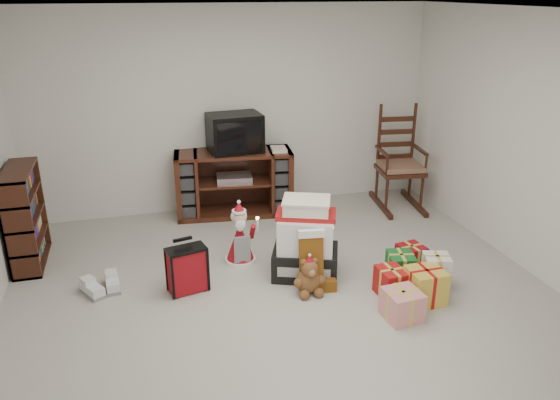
% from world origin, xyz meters
% --- Properties ---
extents(room, '(5.01, 5.01, 2.51)m').
position_xyz_m(room, '(0.00, 0.00, 1.25)').
color(room, '#ADA99F').
rests_on(room, ground).
extents(tv_stand, '(1.46, 0.66, 0.81)m').
position_xyz_m(tv_stand, '(-0.05, 2.22, 0.41)').
color(tv_stand, '#4C2015').
rests_on(tv_stand, floor).
extents(bookshelf, '(0.28, 0.83, 1.01)m').
position_xyz_m(bookshelf, '(-2.33, 1.49, 0.49)').
color(bookshelf, '#3D1910').
rests_on(bookshelf, floor).
extents(rocking_chair, '(0.65, 0.96, 1.35)m').
position_xyz_m(rocking_chair, '(2.03, 1.96, 0.46)').
color(rocking_chair, '#3D1910').
rests_on(rocking_chair, floor).
extents(gift_pile, '(0.75, 0.65, 0.79)m').
position_xyz_m(gift_pile, '(0.32, 0.48, 0.34)').
color(gift_pile, black).
rests_on(gift_pile, floor).
extents(red_suitcase, '(0.37, 0.25, 0.52)m').
position_xyz_m(red_suitcase, '(-0.84, 0.47, 0.23)').
color(red_suitcase, maroon).
rests_on(red_suitcase, floor).
extents(stocking, '(0.30, 0.16, 0.61)m').
position_xyz_m(stocking, '(0.28, 0.19, 0.31)').
color(stocking, '#0E690B').
rests_on(stocking, floor).
extents(teddy_bear, '(0.24, 0.21, 0.35)m').
position_xyz_m(teddy_bear, '(0.24, 0.14, 0.16)').
color(teddy_bear, brown).
rests_on(teddy_bear, floor).
extents(santa_figurine, '(0.28, 0.27, 0.58)m').
position_xyz_m(santa_figurine, '(0.47, 0.63, 0.22)').
color(santa_figurine, maroon).
rests_on(santa_figurine, floor).
extents(mrs_claus_figurine, '(0.33, 0.31, 0.67)m').
position_xyz_m(mrs_claus_figurine, '(-0.25, 0.91, 0.26)').
color(mrs_claus_figurine, maroon).
rests_on(mrs_claus_figurine, floor).
extents(sneaker_pair, '(0.40, 0.32, 0.11)m').
position_xyz_m(sneaker_pair, '(-1.61, 0.67, 0.05)').
color(sneaker_pair, silver).
rests_on(sneaker_pair, floor).
extents(gift_cluster, '(0.80, 1.11, 0.27)m').
position_xyz_m(gift_cluster, '(1.18, -0.07, 0.14)').
color(gift_cluster, '#A61313').
rests_on(gift_cluster, floor).
extents(crt_television, '(0.66, 0.50, 0.46)m').
position_xyz_m(crt_television, '(-0.03, 2.22, 1.04)').
color(crt_television, black).
rests_on(crt_television, tv_stand).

